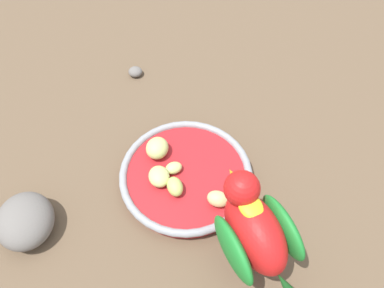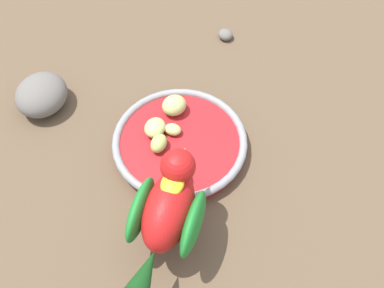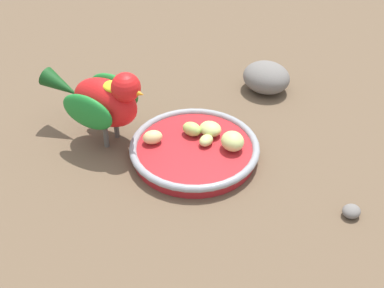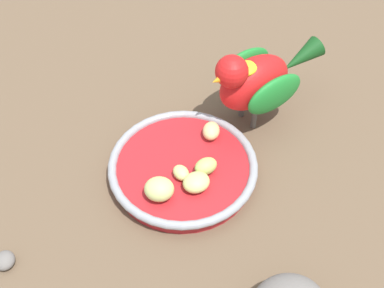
# 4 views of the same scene
# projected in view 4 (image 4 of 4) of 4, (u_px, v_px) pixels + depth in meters

# --- Properties ---
(ground_plane) EXTENTS (4.00, 4.00, 0.00)m
(ground_plane) POSITION_uv_depth(u_px,v_px,m) (190.00, 189.00, 0.73)
(ground_plane) COLOR brown
(feeding_bowl) EXTENTS (0.21, 0.21, 0.03)m
(feeding_bowl) POSITION_uv_depth(u_px,v_px,m) (183.00, 168.00, 0.74)
(feeding_bowl) COLOR #AD1E23
(feeding_bowl) RESTS_ON ground_plane
(apple_piece_0) EXTENTS (0.04, 0.04, 0.02)m
(apple_piece_0) POSITION_uv_depth(u_px,v_px,m) (196.00, 183.00, 0.70)
(apple_piece_0) COLOR #C6D17A
(apple_piece_0) RESTS_ON feeding_bowl
(apple_piece_1) EXTENTS (0.02, 0.03, 0.02)m
(apple_piece_1) POSITION_uv_depth(u_px,v_px,m) (181.00, 173.00, 0.71)
(apple_piece_1) COLOR #C6D17A
(apple_piece_1) RESTS_ON feeding_bowl
(apple_piece_2) EXTENTS (0.03, 0.03, 0.02)m
(apple_piece_2) POSITION_uv_depth(u_px,v_px,m) (206.00, 167.00, 0.72)
(apple_piece_2) COLOR #B2CC66
(apple_piece_2) RESTS_ON feeding_bowl
(apple_piece_3) EXTENTS (0.05, 0.05, 0.03)m
(apple_piece_3) POSITION_uv_depth(u_px,v_px,m) (160.00, 190.00, 0.68)
(apple_piece_3) COLOR #C6D17A
(apple_piece_3) RESTS_ON feeding_bowl
(apple_piece_4) EXTENTS (0.04, 0.04, 0.02)m
(apple_piece_4) POSITION_uv_depth(u_px,v_px,m) (211.00, 131.00, 0.76)
(apple_piece_4) COLOR #E5C67F
(apple_piece_4) RESTS_ON feeding_bowl
(parrot) EXTENTS (0.20, 0.09, 0.14)m
(parrot) POSITION_uv_depth(u_px,v_px,m) (256.00, 79.00, 0.76)
(parrot) COLOR #59544C
(parrot) RESTS_ON ground_plane
(pebble_0) EXTENTS (0.04, 0.04, 0.02)m
(pebble_0) POSITION_uv_depth(u_px,v_px,m) (5.00, 260.00, 0.65)
(pebble_0) COLOR slate
(pebble_0) RESTS_ON ground_plane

